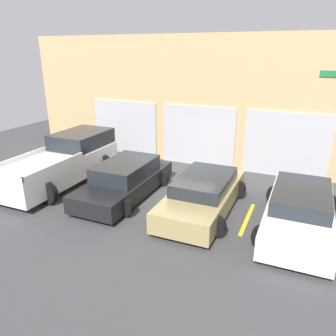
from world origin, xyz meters
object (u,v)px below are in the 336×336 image
Objects in this scene: sedan_white at (300,210)px; van_right at (203,194)px; pickup_truck at (64,161)px; sedan_side at (125,180)px.

sedan_white is 2.91m from van_right.
pickup_truck reaches higher than sedan_white.
sedan_white is 1.03× the size of van_right.
sedan_side is (-5.82, 0.01, 0.01)m from sedan_white.
sedan_side is at bearing 179.93° from sedan_white.
sedan_white reaches higher than van_right.
sedan_side is 2.91m from van_right.
sedan_side is (2.91, -0.26, -0.24)m from pickup_truck.
sedan_side is at bearing -5.02° from pickup_truck.
sedan_side is at bearing 179.85° from van_right.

